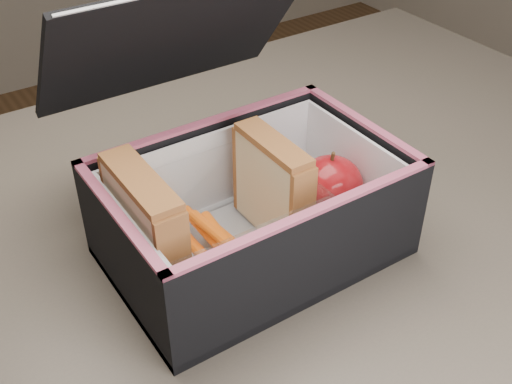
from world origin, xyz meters
TOP-DOWN VIEW (x-y plane):
  - kitchen_table at (0.00, 0.00)m, footprint 1.20×0.80m
  - lunch_bag at (-0.00, -0.02)m, footprint 0.28×0.29m
  - plastic_tub at (-0.04, -0.02)m, footprint 0.18×0.13m
  - sandwich_left at (-0.11, -0.02)m, footprint 0.03×0.11m
  - sandwich_right at (0.02, -0.02)m, footprint 0.03×0.09m
  - carrot_sticks at (-0.05, -0.03)m, footprint 0.04×0.12m
  - paper_napkin at (0.08, -0.03)m, footprint 0.09×0.09m
  - red_apple at (0.09, -0.03)m, footprint 0.08×0.08m

SIDE VIEW (x-z plane):
  - kitchen_table at x=0.00m, z-range 0.28..1.03m
  - paper_napkin at x=0.08m, z-range 0.76..0.77m
  - carrot_sticks at x=-0.05m, z-range 0.77..0.80m
  - plastic_tub at x=-0.04m, z-range 0.76..0.84m
  - red_apple at x=0.09m, z-range 0.77..0.84m
  - lunch_bag at x=0.00m, z-range 0.69..0.93m
  - sandwich_right at x=0.02m, z-range 0.77..0.87m
  - sandwich_left at x=-0.11m, z-range 0.77..0.88m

